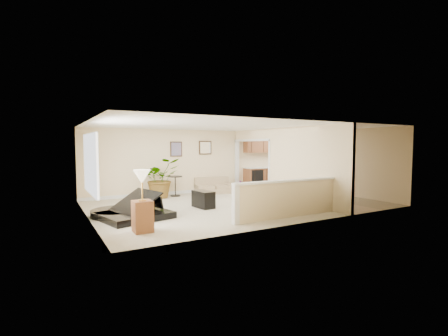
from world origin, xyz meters
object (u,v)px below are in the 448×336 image
piano_bench (203,199)px  small_plant (241,188)px  palm_plant (160,178)px  accent_table (175,183)px  lamp_stand (142,206)px  loveseat (213,185)px  piano (131,193)px

piano_bench → small_plant: size_ratio=1.61×
palm_plant → small_plant: size_ratio=3.00×
accent_table → palm_plant: size_ratio=0.52×
small_plant → piano_bench: bearing=-142.5°
piano_bench → lamp_stand: bearing=-142.2°
piano_bench → palm_plant: palm_plant is taller
piano_bench → loveseat: 3.09m
palm_plant → lamp_stand: 4.67m
piano → accent_table: bearing=37.1°
piano_bench → palm_plant: size_ratio=0.54×
piano_bench → loveseat: loveseat is taller
loveseat → lamp_stand: (-4.06, -4.42, 0.27)m
loveseat → palm_plant: size_ratio=1.09×
accent_table → piano: bearing=-129.2°
piano → small_plant: bearing=11.9°
piano_bench → accent_table: (0.08, 2.54, 0.22)m
accent_table → lamp_stand: lamp_stand is taller
piano → small_plant: size_ratio=4.62×
piano → lamp_stand: 1.55m
loveseat → piano_bench: bearing=-111.4°
piano → loveseat: 4.87m
piano → piano_bench: 2.28m
accent_table → loveseat: bearing=1.5°
accent_table → small_plant: (2.63, -0.46, -0.28)m
loveseat → small_plant: bearing=-14.4°
piano_bench → lamp_stand: (-2.37, -1.84, 0.32)m
loveseat → piano: bearing=-131.9°
accent_table → lamp_stand: size_ratio=0.55×
palm_plant → lamp_stand: palm_plant is taller
loveseat → lamp_stand: size_ratio=1.14×
piano → small_plant: piano is taller
loveseat → small_plant: (1.01, -0.50, -0.10)m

